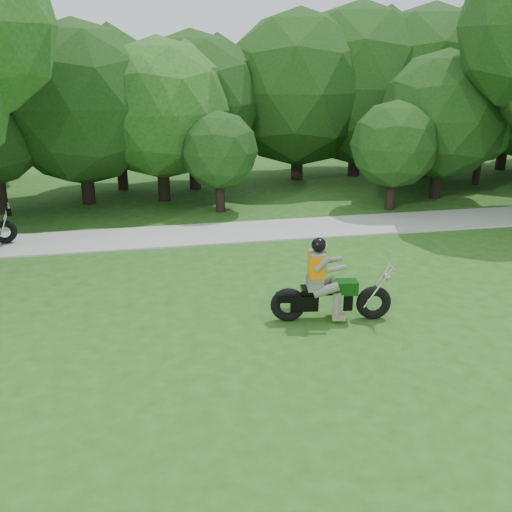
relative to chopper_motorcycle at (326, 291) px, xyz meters
name	(u,v)px	position (x,y,z in m)	size (l,w,h in m)	color
ground	(374,347)	(0.60, -1.38, -0.70)	(100.00, 100.00, 0.00)	#204D16
walkway	(280,230)	(0.60, 6.62, -0.67)	(60.00, 2.20, 0.06)	#A3A39E
tree_line	(307,99)	(3.29, 13.28, 2.95)	(41.53, 11.81, 7.71)	black
chopper_motorcycle	(326,291)	(0.00, 0.00, 0.00)	(2.66, 0.85, 1.90)	black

